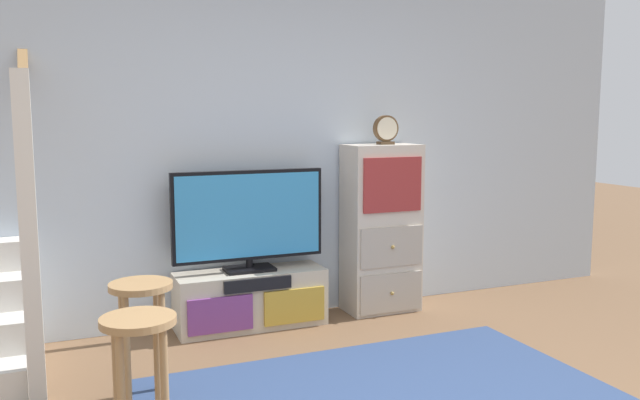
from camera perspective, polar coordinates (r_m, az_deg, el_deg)
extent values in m
cube|color=silver|center=(5.09, -3.81, 5.02)|extent=(6.40, 0.12, 2.70)
cube|color=#BCB29E|center=(4.94, -6.04, -8.51)|extent=(1.10, 0.36, 0.42)
cube|color=#70387F|center=(4.70, -8.61, -9.82)|extent=(0.46, 0.02, 0.25)
cube|color=#B79333|center=(4.86, -2.22, -9.17)|extent=(0.46, 0.02, 0.25)
cube|color=black|center=(4.72, -5.39, -7.31)|extent=(0.50, 0.02, 0.09)
cube|color=black|center=(4.90, -6.14, -5.95)|extent=(0.36, 0.22, 0.02)
cylinder|color=black|center=(4.89, -6.15, -5.48)|extent=(0.05, 0.05, 0.06)
cube|color=black|center=(4.82, -6.21, -1.32)|extent=(1.13, 0.05, 0.66)
cube|color=#338CCC|center=(4.80, -6.11, -1.37)|extent=(1.08, 0.01, 0.61)
cube|color=beige|center=(5.25, 5.31, -2.45)|extent=(0.58, 0.34, 1.33)
cube|color=#ADA497|center=(5.20, 6.19, -8.00)|extent=(0.53, 0.02, 0.31)
sphere|color=olive|center=(5.19, 6.28, -8.05)|extent=(0.03, 0.03, 0.03)
cube|color=#ADA497|center=(5.12, 6.24, -4.05)|extent=(0.53, 0.02, 0.31)
sphere|color=olive|center=(5.10, 6.34, -4.09)|extent=(0.03, 0.03, 0.03)
cube|color=maroon|center=(5.04, 6.32, 1.32)|extent=(0.49, 0.02, 0.42)
cube|color=#4C3823|center=(5.17, 5.70, 4.94)|extent=(0.12, 0.08, 0.02)
cylinder|color=brown|center=(5.16, 5.72, 6.20)|extent=(0.20, 0.04, 0.20)
cylinder|color=beige|center=(5.14, 5.85, 6.19)|extent=(0.17, 0.01, 0.17)
cube|color=silver|center=(3.81, -23.90, -3.27)|extent=(0.09, 0.09, 1.80)
cube|color=#9E7547|center=(4.41, -24.31, 8.54)|extent=(0.06, 1.33, 0.99)
cylinder|color=#A37A4C|center=(3.14, -13.28, -16.26)|extent=(0.04, 0.04, 0.64)
cylinder|color=#A37A4C|center=(3.29, -17.18, -15.25)|extent=(0.04, 0.04, 0.64)
cylinder|color=#A37A4C|center=(3.31, -13.84, -14.99)|extent=(0.04, 0.04, 0.64)
cylinder|color=#A37A4C|center=(3.09, -15.50, -10.03)|extent=(0.34, 0.34, 0.03)
cylinder|color=#A37A4C|center=(3.70, -16.38, -12.65)|extent=(0.04, 0.04, 0.63)
cylinder|color=#A37A4C|center=(3.72, -13.44, -12.43)|extent=(0.04, 0.04, 0.63)
cylinder|color=#A37A4C|center=(3.87, -16.69, -11.73)|extent=(0.04, 0.04, 0.63)
cylinder|color=#A37A4C|center=(3.89, -13.90, -11.52)|extent=(0.04, 0.04, 0.63)
cylinder|color=#A37A4C|center=(3.70, -15.28, -7.19)|extent=(0.34, 0.34, 0.03)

